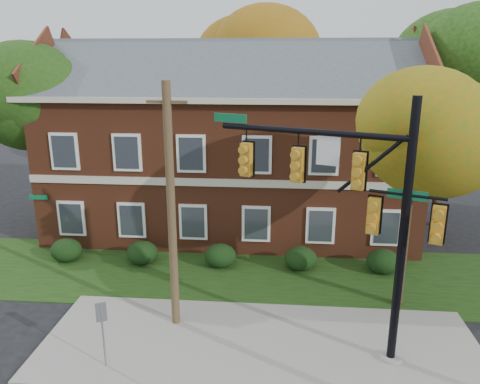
# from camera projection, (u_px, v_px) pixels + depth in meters

# --- Properties ---
(ground) EXTENTS (120.00, 120.00, 0.00)m
(ground) POSITION_uv_depth(u_px,v_px,m) (258.00, 365.00, 14.06)
(ground) COLOR black
(ground) RESTS_ON ground
(sidewalk) EXTENTS (14.00, 5.00, 0.08)m
(sidewalk) POSITION_uv_depth(u_px,v_px,m) (260.00, 344.00, 15.01)
(sidewalk) COLOR gray
(sidewalk) RESTS_ON ground
(grass_strip) EXTENTS (30.00, 6.00, 0.04)m
(grass_strip) POSITION_uv_depth(u_px,v_px,m) (265.00, 275.00, 19.80)
(grass_strip) COLOR #193811
(grass_strip) RESTS_ON ground
(apartment_building) EXTENTS (18.80, 8.80, 9.74)m
(apartment_building) POSITION_uv_depth(u_px,v_px,m) (232.00, 135.00, 24.27)
(apartment_building) COLOR brown
(apartment_building) RESTS_ON ground
(hedge_far_left) EXTENTS (1.40, 1.26, 1.05)m
(hedge_far_left) POSITION_uv_depth(u_px,v_px,m) (66.00, 250.00, 21.07)
(hedge_far_left) COLOR black
(hedge_far_left) RESTS_ON ground
(hedge_left) EXTENTS (1.40, 1.26, 1.05)m
(hedge_left) POSITION_uv_depth(u_px,v_px,m) (142.00, 253.00, 20.78)
(hedge_left) COLOR black
(hedge_left) RESTS_ON ground
(hedge_center) EXTENTS (1.40, 1.26, 1.05)m
(hedge_center) POSITION_uv_depth(u_px,v_px,m) (220.00, 256.00, 20.49)
(hedge_center) COLOR black
(hedge_center) RESTS_ON ground
(hedge_right) EXTENTS (1.40, 1.26, 1.05)m
(hedge_right) POSITION_uv_depth(u_px,v_px,m) (300.00, 258.00, 20.20)
(hedge_right) COLOR black
(hedge_right) RESTS_ON ground
(hedge_far_right) EXTENTS (1.40, 1.26, 1.05)m
(hedge_far_right) POSITION_uv_depth(u_px,v_px,m) (383.00, 261.00, 19.91)
(hedge_far_right) COLOR black
(hedge_far_right) RESTS_ON ground
(tree_near_right) EXTENTS (4.50, 4.25, 8.58)m
(tree_near_right) POSITION_uv_depth(u_px,v_px,m) (424.00, 127.00, 15.46)
(tree_near_right) COLOR black
(tree_near_right) RESTS_ON ground
(tree_left_rear) EXTENTS (5.40, 5.10, 8.88)m
(tree_left_rear) POSITION_uv_depth(u_px,v_px,m) (38.00, 103.00, 23.54)
(tree_left_rear) COLOR black
(tree_left_rear) RESTS_ON ground
(tree_right_rear) EXTENTS (6.30, 5.95, 10.62)m
(tree_right_rear) POSITION_uv_depth(u_px,v_px,m) (459.00, 73.00, 23.28)
(tree_right_rear) COLOR black
(tree_right_rear) RESTS_ON ground
(tree_far_rear) EXTENTS (6.84, 6.46, 11.52)m
(tree_far_rear) POSITION_uv_depth(u_px,v_px,m) (264.00, 58.00, 30.59)
(tree_far_rear) COLOR black
(tree_far_rear) RESTS_ON ground
(traffic_signal) EXTENTS (6.70, 2.80, 7.96)m
(traffic_signal) POSITION_uv_depth(u_px,v_px,m) (354.00, 200.00, 13.47)
(traffic_signal) COLOR gray
(traffic_signal) RESTS_ON ground
(utility_pole) EXTENTS (1.29, 0.30, 8.25)m
(utility_pole) POSITION_uv_depth(u_px,v_px,m) (171.00, 210.00, 15.05)
(utility_pole) COLOR #4E3C24
(utility_pole) RESTS_ON ground
(sign_post) EXTENTS (0.30, 0.17, 2.16)m
(sign_post) POSITION_uv_depth(u_px,v_px,m) (102.00, 324.00, 13.54)
(sign_post) COLOR slate
(sign_post) RESTS_ON ground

